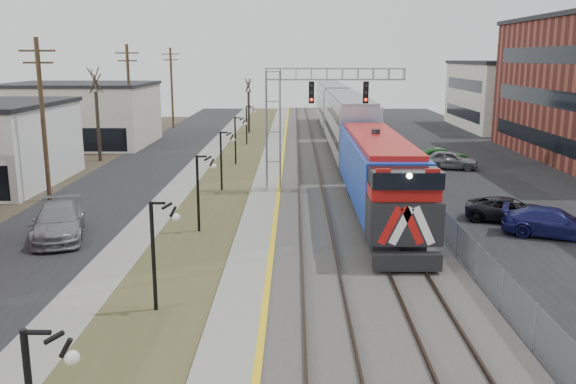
{
  "coord_description": "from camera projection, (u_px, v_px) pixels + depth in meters",
  "views": [
    {
      "loc": [
        0.91,
        -12.16,
        8.82
      ],
      "look_at": [
        0.61,
        15.89,
        2.6
      ],
      "focal_mm": 38.0,
      "sensor_mm": 36.0,
      "label": 1
    }
  ],
  "objects": [
    {
      "name": "platform_edge",
      "position": [
        281.0,
        169.0,
        47.91
      ],
      "size": [
        0.24,
        120.0,
        0.01
      ],
      "primitive_type": "cube",
      "color": "gold",
      "rests_on": "platform"
    },
    {
      "name": "bare_trees",
      "position": [
        134.0,
        131.0,
        51.33
      ],
      "size": [
        12.3,
        42.3,
        5.95
      ],
      "color": "#382D23",
      "rests_on": "ground"
    },
    {
      "name": "signal_gantry",
      "position": [
        299.0,
        108.0,
        39.9
      ],
      "size": [
        9.0,
        1.07,
        8.15
      ],
      "color": "gray",
      "rests_on": "ground"
    },
    {
      "name": "car_lot_e",
      "position": [
        450.0,
        160.0,
        48.8
      ],
      "size": [
        4.71,
        2.8,
        1.5
      ],
      "primitive_type": "imported",
      "rotation": [
        0.0,
        0.0,
        1.32
      ],
      "color": "slate",
      "rests_on": "ground"
    },
    {
      "name": "car_lot_f",
      "position": [
        442.0,
        157.0,
        50.86
      ],
      "size": [
        4.16,
        1.68,
        1.34
      ],
      "primitive_type": "imported",
      "rotation": [
        0.0,
        0.0,
        1.63
      ],
      "color": "#0C3F10",
      "rests_on": "ground"
    },
    {
      "name": "track_near",
      "position": [
        308.0,
        168.0,
        47.88
      ],
      "size": [
        1.58,
        120.0,
        0.15
      ],
      "color": "#2D2119",
      "rests_on": "ballast_bed"
    },
    {
      "name": "car_lot_c",
      "position": [
        509.0,
        211.0,
        33.2
      ],
      "size": [
        5.08,
        3.65,
        1.28
      ],
      "primitive_type": "imported",
      "rotation": [
        0.0,
        0.0,
        1.2
      ],
      "color": "black",
      "rests_on": "ground"
    },
    {
      "name": "track_far",
      "position": [
        353.0,
        168.0,
        47.84
      ],
      "size": [
        1.58,
        120.0,
        0.15
      ],
      "color": "#2D2119",
      "rests_on": "ballast_bed"
    },
    {
      "name": "grass_median",
      "position": [
        232.0,
        171.0,
        48.0
      ],
      "size": [
        4.0,
        120.0,
        0.06
      ],
      "primitive_type": "cube",
      "color": "#464826",
      "rests_on": "ground"
    },
    {
      "name": "lampposts",
      "position": [
        199.0,
        193.0,
        31.25
      ],
      "size": [
        0.14,
        62.14,
        4.0
      ],
      "color": "black",
      "rests_on": "ground"
    },
    {
      "name": "fence",
      "position": [
        387.0,
        162.0,
        47.7
      ],
      "size": [
        0.04,
        120.0,
        1.6
      ],
      "primitive_type": "cube",
      "color": "gray",
      "rests_on": "ground"
    },
    {
      "name": "sidewalk",
      "position": [
        194.0,
        171.0,
        48.03
      ],
      "size": [
        2.0,
        120.0,
        0.08
      ],
      "primitive_type": "cube",
      "color": "gray",
      "rests_on": "ground"
    },
    {
      "name": "car_street_b",
      "position": [
        59.0,
        222.0,
        30.14
      ],
      "size": [
        3.85,
        6.11,
        1.65
      ],
      "primitive_type": "imported",
      "rotation": [
        0.0,
        0.0,
        0.29
      ],
      "color": "gray",
      "rests_on": "ground"
    },
    {
      "name": "train",
      "position": [
        344.0,
        123.0,
        56.4
      ],
      "size": [
        3.0,
        63.05,
        5.33
      ],
      "color": "#163CB9",
      "rests_on": "ground"
    },
    {
      "name": "ballast_bed",
      "position": [
        334.0,
        171.0,
        47.9
      ],
      "size": [
        8.0,
        120.0,
        0.2
      ],
      "primitive_type": "cube",
      "color": "#595651",
      "rests_on": "ground"
    },
    {
      "name": "utility_poles",
      "position": [
        43.0,
        121.0,
        37.27
      ],
      "size": [
        0.28,
        80.28,
        10.0
      ],
      "color": "#4C3823",
      "rests_on": "ground"
    },
    {
      "name": "street_west",
      "position": [
        137.0,
        171.0,
        48.08
      ],
      "size": [
        7.0,
        120.0,
        0.04
      ],
      "primitive_type": "cube",
      "color": "black",
      "rests_on": "ground"
    },
    {
      "name": "parking_lot",
      "position": [
        486.0,
        172.0,
        47.79
      ],
      "size": [
        16.0,
        120.0,
        0.04
      ],
      "primitive_type": "cube",
      "color": "black",
      "rests_on": "ground"
    },
    {
      "name": "car_lot_d",
      "position": [
        554.0,
        223.0,
        30.34
      ],
      "size": [
        5.35,
        3.68,
        1.44
      ],
      "primitive_type": "imported",
      "rotation": [
        0.0,
        0.0,
        1.2
      ],
      "color": "navy",
      "rests_on": "ground"
    },
    {
      "name": "platform",
      "position": [
        270.0,
        170.0,
        47.95
      ],
      "size": [
        2.0,
        120.0,
        0.24
      ],
      "primitive_type": "cube",
      "color": "gray",
      "rests_on": "ground"
    }
  ]
}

